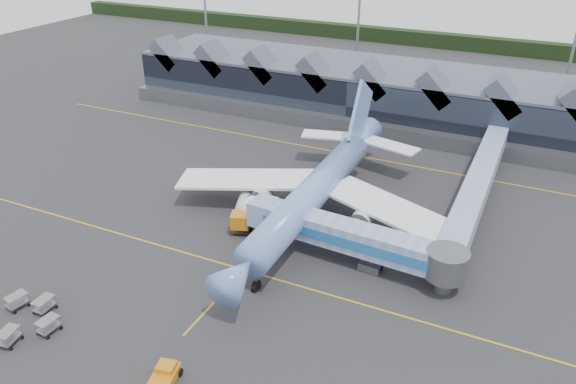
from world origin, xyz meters
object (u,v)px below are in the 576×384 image
at_px(main_airliner, 317,189).
at_px(fuel_truck, 245,207).
at_px(pushback_tug, 165,376).
at_px(jet_bridge, 363,241).

relative_size(main_airliner, fuel_truck, 5.04).
xyz_separation_m(main_airliner, fuel_truck, (-8.34, -4.25, -2.61)).
bearing_deg(pushback_tug, fuel_truck, 92.34).
height_order(main_airliner, fuel_truck, main_airliner).
bearing_deg(main_airliner, jet_bridge, -41.63).
bearing_deg(fuel_truck, pushback_tug, -95.01).
distance_m(main_airliner, pushback_tug, 32.09).
bearing_deg(main_airliner, fuel_truck, -153.64).
bearing_deg(jet_bridge, pushback_tug, -108.25).
xyz_separation_m(main_airliner, jet_bridge, (8.97, -7.79, -0.97)).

